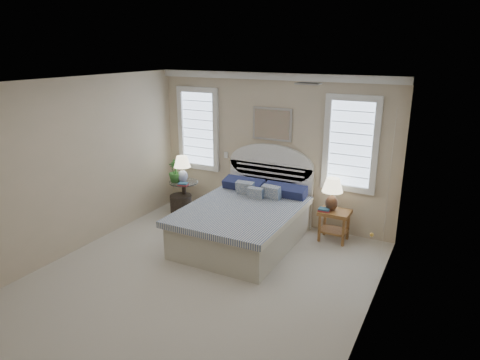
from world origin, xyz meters
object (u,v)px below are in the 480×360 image
(side_table_left, at_px, (184,194))
(lamp_left, at_px, (182,166))
(floor_pot, at_px, (181,205))
(lamp_right, at_px, (332,191))
(nightstand_right, at_px, (334,219))
(bed, at_px, (246,219))

(side_table_left, xyz_separation_m, lamp_left, (-0.00, -0.02, 0.56))
(floor_pot, relative_size, lamp_right, 0.75)
(nightstand_right, distance_m, floor_pot, 2.97)
(bed, relative_size, side_table_left, 3.61)
(floor_pot, xyz_separation_m, lamp_right, (2.89, 0.21, 0.68))
(bed, distance_m, lamp_right, 1.50)
(bed, distance_m, nightstand_right, 1.47)
(bed, height_order, lamp_right, bed)
(bed, xyz_separation_m, nightstand_right, (1.30, 0.69, 0.00))
(side_table_left, distance_m, nightstand_right, 2.95)
(bed, xyz_separation_m, lamp_right, (1.23, 0.70, 0.49))
(side_table_left, height_order, lamp_right, lamp_right)
(bed, bearing_deg, floor_pot, 163.57)
(nightstand_right, xyz_separation_m, lamp_right, (-0.07, 0.01, 0.49))
(bed, bearing_deg, side_table_left, 160.26)
(nightstand_right, xyz_separation_m, floor_pot, (-2.96, -0.20, -0.19))
(lamp_left, distance_m, lamp_right, 2.89)
(side_table_left, relative_size, lamp_left, 1.21)
(bed, distance_m, side_table_left, 1.75)
(bed, relative_size, lamp_left, 4.37)
(bed, bearing_deg, lamp_left, 160.89)
(nightstand_right, relative_size, lamp_left, 1.02)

